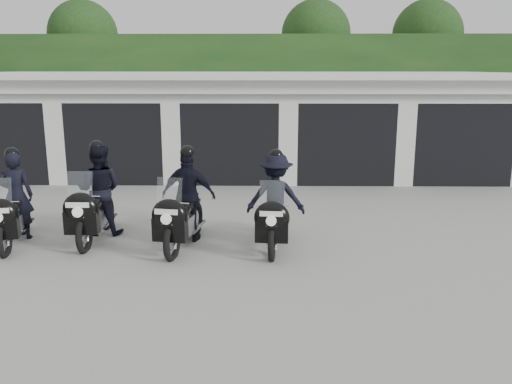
{
  "coord_description": "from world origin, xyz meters",
  "views": [
    {
      "loc": [
        0.91,
        -8.83,
        3.12
      ],
      "look_at": [
        0.78,
        0.13,
        1.05
      ],
      "focal_mm": 38.0,
      "sensor_mm": 36.0,
      "label": 1
    }
  ],
  "objects_px": {
    "police_bike_b": "(97,196)",
    "police_bike_c": "(186,202)",
    "police_bike_d": "(275,204)",
    "police_bike_a": "(13,206)"
  },
  "relations": [
    {
      "from": "police_bike_a",
      "to": "police_bike_d",
      "type": "relative_size",
      "value": 1.0
    },
    {
      "from": "police_bike_c",
      "to": "police_bike_d",
      "type": "relative_size",
      "value": 1.03
    },
    {
      "from": "police_bike_b",
      "to": "police_bike_d",
      "type": "height_order",
      "value": "police_bike_b"
    },
    {
      "from": "police_bike_b",
      "to": "police_bike_c",
      "type": "height_order",
      "value": "police_bike_b"
    },
    {
      "from": "police_bike_c",
      "to": "police_bike_d",
      "type": "bearing_deg",
      "value": 9.21
    },
    {
      "from": "police_bike_a",
      "to": "police_bike_c",
      "type": "height_order",
      "value": "police_bike_c"
    },
    {
      "from": "police_bike_a",
      "to": "police_bike_c",
      "type": "relative_size",
      "value": 0.97
    },
    {
      "from": "police_bike_a",
      "to": "police_bike_c",
      "type": "distance_m",
      "value": 3.11
    },
    {
      "from": "police_bike_d",
      "to": "police_bike_b",
      "type": "bearing_deg",
      "value": 178.11
    },
    {
      "from": "police_bike_b",
      "to": "police_bike_c",
      "type": "bearing_deg",
      "value": -12.64
    }
  ]
}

